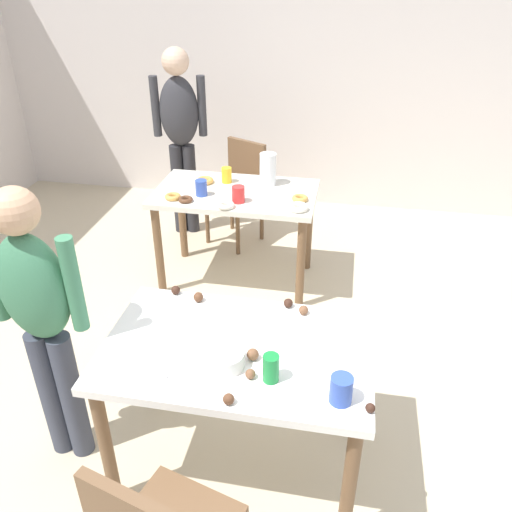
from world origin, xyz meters
The scene contains 29 objects.
ground_plane centered at (0.00, 0.00, 0.00)m, with size 6.40×6.40×0.00m, color beige.
wall_back centered at (0.00, 3.20, 1.30)m, with size 6.40×0.10×2.60m, color silver.
dining_table_near centered at (-0.12, -0.11, 0.64)m, with size 1.18×0.74×0.75m.
dining_table_far centered at (-0.50, 1.56, 0.64)m, with size 1.16×0.68×0.75m.
chair_far_table centered at (-0.62, 2.25, 0.50)m, with size 0.54×0.54×0.87m.
person_girl_near centered at (-0.99, -0.18, 0.87)m, with size 0.45×0.20×1.46m.
person_adult_far centered at (-1.13, 2.30, 0.97)m, with size 0.45×0.26×1.60m.
mixing_bowl centered at (-0.14, -0.23, 0.79)m, with size 0.16×0.16×0.07m, color white.
soda_can centered at (0.06, -0.28, 0.81)m, with size 0.07×0.07×0.12m, color #198438.
fork_near centered at (-0.44, -0.35, 0.75)m, with size 0.17×0.02×0.01m, color silver.
cup_near_0 centered at (0.34, -0.34, 0.81)m, with size 0.09×0.09×0.12m, color #3351B2.
cake_ball_0 centered at (-0.08, -0.44, 0.77)m, with size 0.04×0.04×0.04m, color brown.
cake_ball_1 centered at (-0.04, -0.17, 0.78)m, with size 0.05×0.05×0.05m, color brown.
cake_ball_2 centered at (-0.38, 0.19, 0.77)m, with size 0.05×0.05×0.05m, color brown.
cake_ball_3 centered at (-0.51, 0.24, 0.77)m, with size 0.04×0.04×0.04m, color #3D2319.
cake_ball_4 centered at (0.06, 0.23, 0.77)m, with size 0.04×0.04×0.04m, color #3D2319.
cake_ball_5 centered at (-0.02, -0.28, 0.77)m, with size 0.04×0.04×0.04m, color brown.
cake_ball_6 centered at (0.14, 0.19, 0.77)m, with size 0.05×0.05×0.05m, color brown.
cake_ball_7 centered at (0.45, -0.38, 0.77)m, with size 0.04×0.04×0.04m, color #3D2319.
pitcher_far centered at (-0.29, 1.73, 0.87)m, with size 0.12×0.12×0.24m, color white.
cup_far_0 centered at (-0.44, 1.38, 0.81)m, with size 0.09×0.09×0.11m, color red.
cup_far_1 centered at (-0.60, 1.71, 0.81)m, with size 0.07×0.07×0.11m, color yellow.
cup_far_2 centered at (-0.72, 1.45, 0.81)m, with size 0.08×0.08×0.11m, color #3351B2.
donut_far_0 centered at (-0.76, 1.67, 0.77)m, with size 0.13×0.13×0.04m, color gold.
donut_far_1 centered at (-0.02, 1.49, 0.77)m, with size 0.11×0.11×0.03m, color gold.
donut_far_2 centered at (-0.50, 1.28, 0.77)m, with size 0.12×0.12×0.04m, color white.
donut_far_3 centered at (-0.80, 1.33, 0.76)m, with size 0.10×0.10×0.03m, color brown.
donut_far_4 centered at (-0.90, 1.35, 0.77)m, with size 0.11×0.11×0.03m, color gold.
donut_far_5 centered at (-0.02, 1.33, 0.77)m, with size 0.14×0.14×0.04m, color white.
Camera 1 is at (0.29, -1.83, 2.24)m, focal length 36.77 mm.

